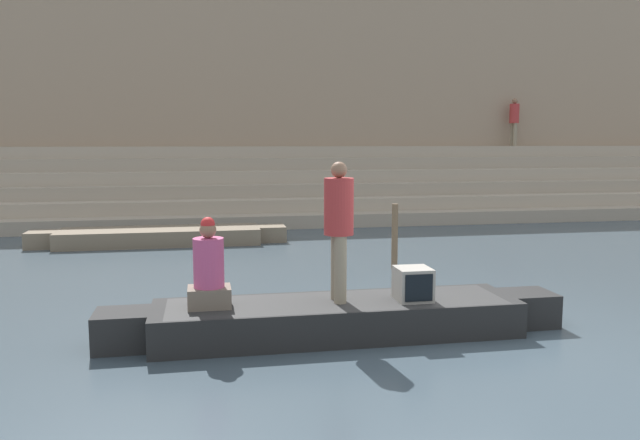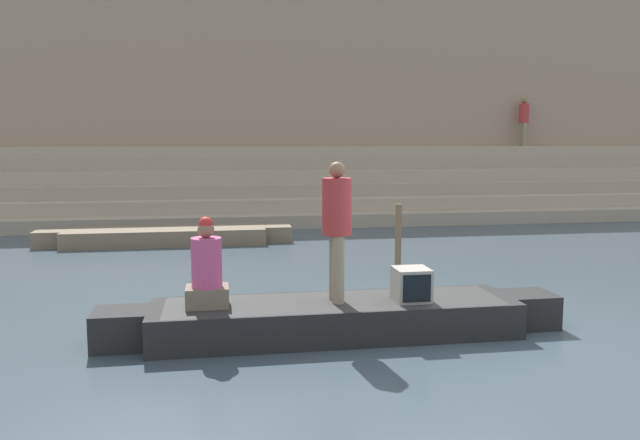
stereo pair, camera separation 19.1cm
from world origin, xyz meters
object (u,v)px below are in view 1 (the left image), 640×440
at_px(person_standing, 339,222).
at_px(mooring_post, 395,237).
at_px(person_on_steps, 514,119).
at_px(moored_boat_shore, 160,236).
at_px(person_rowing, 209,272).
at_px(tv_set, 413,284).
at_px(rowboat_main, 337,317).

distance_m(person_standing, mooring_post, 4.46).
height_order(mooring_post, person_on_steps, person_on_steps).
distance_m(person_standing, moored_boat_shore, 8.37).
height_order(person_standing, moored_boat_shore, person_standing).
bearing_deg(person_rowing, tv_set, -13.29).
distance_m(rowboat_main, mooring_post, 4.41).
bearing_deg(person_on_steps, tv_set, 29.41).
bearing_deg(rowboat_main, moored_boat_shore, 112.43).
relative_size(rowboat_main, moored_boat_shore, 0.98).
distance_m(tv_set, mooring_post, 4.18).
distance_m(rowboat_main, person_rowing, 1.74).
bearing_deg(person_standing, person_on_steps, 65.81).
bearing_deg(person_rowing, rowboat_main, -10.64).
bearing_deg(mooring_post, person_standing, -116.84).
xyz_separation_m(rowboat_main, tv_set, (0.97, -0.13, 0.42)).
distance_m(person_rowing, person_on_steps, 18.04).
relative_size(rowboat_main, mooring_post, 4.66).
relative_size(person_rowing, moored_boat_shore, 0.18).
xyz_separation_m(person_standing, mooring_post, (1.98, 3.91, -0.83)).
height_order(person_rowing, mooring_post, person_rowing).
bearing_deg(person_rowing, mooring_post, 37.25).
xyz_separation_m(tv_set, moored_boat_shore, (-3.67, 7.95, -0.46)).
xyz_separation_m(rowboat_main, person_standing, (0.02, 0.00, 1.24)).
relative_size(tv_set, moored_boat_shore, 0.08).
height_order(person_standing, person_on_steps, person_on_steps).
distance_m(tv_set, person_on_steps, 16.71).
xyz_separation_m(mooring_post, person_on_steps, (7.68, 9.97, 2.67)).
distance_m(person_rowing, mooring_post, 5.32).
xyz_separation_m(tv_set, mooring_post, (1.03, 4.05, -0.02)).
xyz_separation_m(person_standing, tv_set, (0.95, -0.14, -0.81)).
height_order(person_standing, mooring_post, person_standing).
relative_size(mooring_post, person_on_steps, 0.74).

